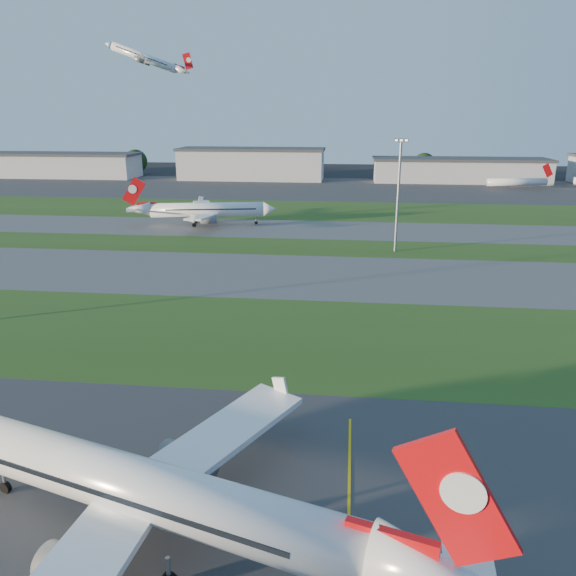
# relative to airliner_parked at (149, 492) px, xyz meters

# --- Properties ---
(grass_strip_a) EXTENTS (300.00, 34.00, 0.01)m
(grass_strip_a) POSITION_rel_airliner_parked_xyz_m (9.63, 41.78, -4.65)
(grass_strip_a) COLOR #2F4D19
(grass_strip_a) RESTS_ON ground
(taxiway_a) EXTENTS (300.00, 32.00, 0.01)m
(taxiway_a) POSITION_rel_airliner_parked_xyz_m (9.63, 74.78, -4.65)
(taxiway_a) COLOR #515154
(taxiway_a) RESTS_ON ground
(grass_strip_b) EXTENTS (300.00, 18.00, 0.01)m
(grass_strip_b) POSITION_rel_airliner_parked_xyz_m (9.63, 99.78, -4.65)
(grass_strip_b) COLOR #2F4D19
(grass_strip_b) RESTS_ON ground
(taxiway_b) EXTENTS (300.00, 26.00, 0.01)m
(taxiway_b) POSITION_rel_airliner_parked_xyz_m (9.63, 121.78, -4.65)
(taxiway_b) COLOR #515154
(taxiway_b) RESTS_ON ground
(grass_strip_c) EXTENTS (300.00, 40.00, 0.01)m
(grass_strip_c) POSITION_rel_airliner_parked_xyz_m (9.63, 154.78, -4.65)
(grass_strip_c) COLOR #2F4D19
(grass_strip_c) RESTS_ON ground
(apron_far) EXTENTS (400.00, 80.00, 0.01)m
(apron_far) POSITION_rel_airliner_parked_xyz_m (9.63, 214.78, -4.65)
(apron_far) COLOR #333335
(apron_far) RESTS_ON ground
(airliner_parked) EXTENTS (41.25, 34.73, 13.25)m
(airliner_parked) POSITION_rel_airliner_parked_xyz_m (0.00, 0.00, 0.00)
(airliner_parked) COLOR white
(airliner_parked) RESTS_ON ground
(airliner_taxiing) EXTENTS (39.82, 33.46, 12.54)m
(airliner_taxiing) POSITION_rel_airliner_parked_xyz_m (-27.67, 124.72, -0.25)
(airliner_taxiing) COLOR white
(airliner_taxiing) RESTS_ON ground
(airliner_departing) EXTENTS (33.01, 27.87, 10.31)m
(airliner_departing) POSITION_rel_airliner_parked_xyz_m (-70.05, 200.75, 47.84)
(airliner_departing) COLOR white
(mini_jet_near) EXTENTS (28.41, 8.01, 9.48)m
(mini_jet_near) POSITION_rel_airliner_parked_xyz_m (84.42, 218.70, -1.37)
(mini_jet_near) COLOR white
(mini_jet_near) RESTS_ON ground
(light_mast_centre) EXTENTS (3.20, 0.70, 25.80)m
(light_mast_centre) POSITION_rel_airliner_parked_xyz_m (24.63, 97.78, 10.16)
(light_mast_centre) COLOR gray
(light_mast_centre) RESTS_ON ground
(hangar_far_west) EXTENTS (91.80, 23.00, 12.20)m
(hangar_far_west) POSITION_rel_airliner_parked_xyz_m (-140.37, 244.78, 1.48)
(hangar_far_west) COLOR #A3A5AA
(hangar_far_west) RESTS_ON ground
(hangar_west) EXTENTS (71.40, 23.00, 15.20)m
(hangar_west) POSITION_rel_airliner_parked_xyz_m (-35.37, 244.78, 2.98)
(hangar_west) COLOR #A3A5AA
(hangar_west) RESTS_ON ground
(hangar_east) EXTENTS (81.60, 23.00, 11.20)m
(hangar_east) POSITION_rel_airliner_parked_xyz_m (64.63, 244.78, 0.98)
(hangar_east) COLOR #A3A5AA
(hangar_east) RESTS_ON ground
(tree_west) EXTENTS (12.10, 12.10, 13.20)m
(tree_west) POSITION_rel_airliner_parked_xyz_m (-100.37, 259.78, 2.48)
(tree_west) COLOR black
(tree_west) RESTS_ON ground
(tree_mid_west) EXTENTS (9.90, 9.90, 10.80)m
(tree_mid_west) POSITION_rel_airliner_parked_xyz_m (-10.37, 255.78, 1.18)
(tree_mid_west) COLOR black
(tree_mid_west) RESTS_ON ground
(tree_mid_east) EXTENTS (11.55, 11.55, 12.60)m
(tree_mid_east) POSITION_rel_airliner_parked_xyz_m (49.63, 258.78, 2.16)
(tree_mid_east) COLOR black
(tree_mid_east) RESTS_ON ground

